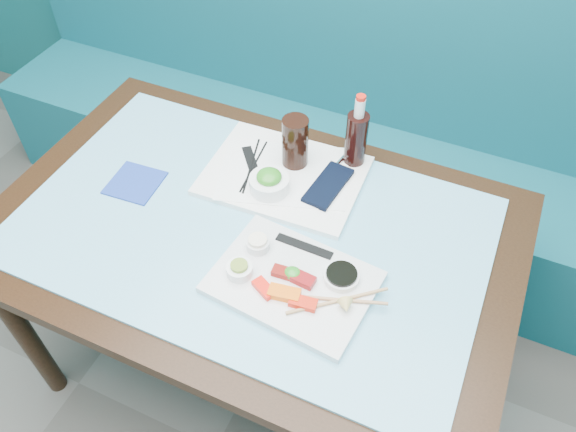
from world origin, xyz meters
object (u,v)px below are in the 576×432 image
at_px(cola_bottle_body, 356,141).
at_px(seaweed_bowl, 269,184).
at_px(blue_napkin, 135,183).
at_px(cola_glass, 295,142).
at_px(booth_bench, 348,146).
at_px(sashimi_plate, 293,282).
at_px(serving_tray, 284,176).
at_px(dining_table, 252,248).

bearing_deg(cola_bottle_body, seaweed_bowl, -129.53).
bearing_deg(blue_napkin, cola_glass, 32.82).
bearing_deg(booth_bench, blue_napkin, -114.17).
distance_m(cola_glass, blue_napkin, 0.47).
bearing_deg(cola_bottle_body, sashimi_plate, -88.70).
relative_size(cola_glass, blue_napkin, 1.11).
bearing_deg(serving_tray, cola_glass, 77.76).
relative_size(sashimi_plate, blue_napkin, 2.72).
bearing_deg(booth_bench, cola_glass, -88.56).
bearing_deg(cola_bottle_body, dining_table, -116.26).
height_order(dining_table, cola_glass, cola_glass).
xyz_separation_m(sashimi_plate, blue_napkin, (-0.55, 0.14, -0.01)).
xyz_separation_m(sashimi_plate, serving_tray, (-0.17, 0.33, -0.00)).
bearing_deg(dining_table, seaweed_bowl, 92.38).
height_order(booth_bench, sashimi_plate, booth_bench).
bearing_deg(booth_bench, seaweed_bowl, -90.44).
xyz_separation_m(cola_glass, blue_napkin, (-0.39, -0.25, -0.09)).
xyz_separation_m(booth_bench, cola_bottle_body, (0.17, -0.50, 0.47)).
xyz_separation_m(sashimi_plate, cola_glass, (-0.16, 0.38, 0.08)).
bearing_deg(dining_table, serving_tray, 88.71).
distance_m(dining_table, cola_bottle_body, 0.42).
distance_m(serving_tray, cola_glass, 0.10).
xyz_separation_m(dining_table, cola_bottle_body, (0.17, 0.34, 0.18)).
bearing_deg(dining_table, cola_glass, 86.78).
distance_m(seaweed_bowl, blue_napkin, 0.39).
height_order(booth_bench, cola_bottle_body, booth_bench).
height_order(cola_glass, cola_bottle_body, cola_bottle_body).
bearing_deg(sashimi_plate, booth_bench, 106.24).
xyz_separation_m(booth_bench, sashimi_plate, (0.18, -0.96, 0.39)).
xyz_separation_m(dining_table, sashimi_plate, (0.18, -0.12, 0.10)).
bearing_deg(dining_table, sashimi_plate, -35.10).
relative_size(cola_glass, cola_bottle_body, 0.87).
distance_m(seaweed_bowl, cola_glass, 0.14).
bearing_deg(serving_tray, dining_table, -93.22).
height_order(dining_table, seaweed_bowl, seaweed_bowl).
relative_size(dining_table, sashimi_plate, 3.70).
bearing_deg(sashimi_plate, cola_bottle_body, 97.09).
height_order(dining_table, sashimi_plate, sashimi_plate).
relative_size(serving_tray, blue_napkin, 3.16).
distance_m(dining_table, seaweed_bowl, 0.18).
relative_size(dining_table, blue_napkin, 10.05).
relative_size(sashimi_plate, serving_tray, 0.86).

